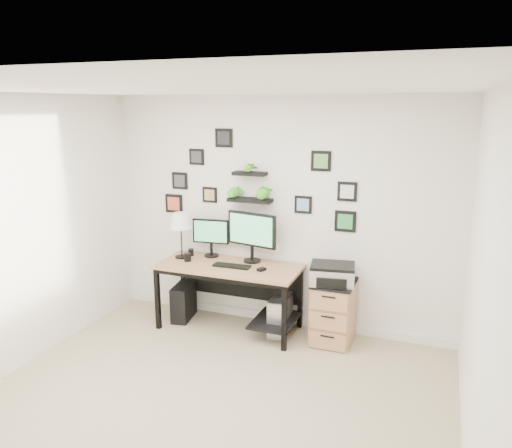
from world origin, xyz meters
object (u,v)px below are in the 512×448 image
at_px(table_lamp, 181,222).
at_px(mug, 188,257).
at_px(printer, 332,274).
at_px(pc_tower_black, 184,302).
at_px(desk, 233,275).
at_px(monitor_right, 252,233).
at_px(pc_tower_grey, 280,315).
at_px(monitor_left, 211,235).
at_px(file_cabinet, 333,312).

xyz_separation_m(table_lamp, mug, (0.13, -0.10, -0.38)).
bearing_deg(printer, pc_tower_black, -179.89).
distance_m(mug, pc_tower_black, 0.60).
relative_size(desk, printer, 3.19).
distance_m(desk, printer, 1.13).
height_order(monitor_right, pc_tower_black, monitor_right).
relative_size(monitor_right, pc_tower_grey, 1.37).
xyz_separation_m(monitor_left, file_cabinet, (1.50, -0.14, -0.68)).
height_order(desk, table_lamp, table_lamp).
distance_m(monitor_left, monitor_right, 0.53).
distance_m(desk, table_lamp, 0.87).
xyz_separation_m(pc_tower_black, file_cabinet, (1.79, 0.04, 0.13)).
relative_size(desk, table_lamp, 3.00).
xyz_separation_m(pc_tower_black, printer, (1.77, 0.00, 0.56)).
relative_size(table_lamp, mug, 5.87).
relative_size(file_cabinet, printer, 1.33).
height_order(monitor_left, mug, monitor_left).
xyz_separation_m(table_lamp, pc_tower_grey, (1.22, -0.01, -0.96)).
xyz_separation_m(table_lamp, pc_tower_black, (0.02, -0.03, -0.97)).
relative_size(table_lamp, printer, 1.06).
height_order(desk, pc_tower_black, desk).
height_order(pc_tower_black, file_cabinet, file_cabinet).
xyz_separation_m(monitor_left, pc_tower_black, (-0.29, -0.19, -0.80)).
relative_size(desk, pc_tower_black, 3.81).
bearing_deg(pc_tower_grey, mug, -174.90).
relative_size(monitor_left, pc_tower_grey, 1.01).
relative_size(pc_tower_black, printer, 0.84).
bearing_deg(monitor_right, desk, -131.92).
xyz_separation_m(monitor_left, monitor_right, (0.52, -0.03, 0.08)).
height_order(monitor_left, pc_tower_black, monitor_left).
bearing_deg(pc_tower_grey, monitor_right, 160.61).
height_order(pc_tower_grey, file_cabinet, file_cabinet).
distance_m(table_lamp, printer, 1.84).
distance_m(mug, file_cabinet, 1.74).
distance_m(desk, pc_tower_black, 0.77).
bearing_deg(table_lamp, pc_tower_black, -62.15).
height_order(desk, pc_tower_grey, desk).
height_order(table_lamp, printer, table_lamp).
xyz_separation_m(monitor_left, pc_tower_grey, (0.91, -0.16, -0.80)).
bearing_deg(file_cabinet, monitor_left, 174.52).
xyz_separation_m(mug, pc_tower_black, (-0.11, 0.07, -0.59)).
bearing_deg(file_cabinet, desk, -177.07).
xyz_separation_m(desk, pc_tower_grey, (0.55, 0.04, -0.41)).
height_order(table_lamp, pc_tower_grey, table_lamp).
relative_size(monitor_left, printer, 0.89).
height_order(file_cabinet, printer, printer).
distance_m(pc_tower_grey, printer, 0.80).
height_order(monitor_right, pc_tower_grey, monitor_right).
bearing_deg(file_cabinet, pc_tower_black, -178.59).
relative_size(table_lamp, file_cabinet, 0.79).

